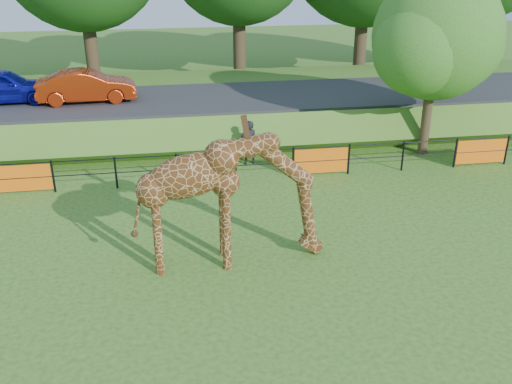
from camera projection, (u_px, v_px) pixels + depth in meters
ground at (282, 321)px, 12.43m from camera, size 90.00×90.00×0.00m
giraffe at (230, 201)px, 14.05m from camera, size 4.84×1.00×3.45m
perimeter_fence at (236, 166)px, 19.42m from camera, size 28.07×0.10×1.10m
embankment at (215, 105)px, 26.14m from camera, size 40.00×9.00×1.30m
road at (218, 98)px, 24.50m from camera, size 40.00×5.00×0.12m
car_blue at (2, 86)px, 23.28m from camera, size 4.15×1.85×1.39m
car_red at (87, 86)px, 23.43m from camera, size 4.05×1.61×1.31m
visitor at (249, 143)px, 20.78m from camera, size 0.65×0.48×1.65m
tree_east at (438, 41)px, 20.46m from camera, size 5.40×4.71×6.76m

